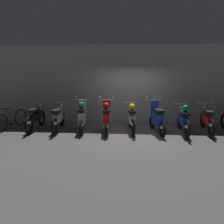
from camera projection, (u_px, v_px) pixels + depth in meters
The scene contains 11 objects.
ground_plane at pixel (131, 133), 7.37m from camera, with size 80.00×80.00×0.00m, color #565451.
back_wall at pixel (131, 84), 8.93m from camera, with size 16.00×0.30×3.38m, color gray.
motorbike_slot_0 at pixel (36, 117), 7.86m from camera, with size 0.59×1.95×1.15m.
motorbike_slot_1 at pixel (58, 118), 7.74m from camera, with size 0.56×1.95×1.03m.
motorbike_slot_2 at pixel (82, 116), 7.62m from camera, with size 0.59×1.68×1.29m.
motorbike_slot_3 at pixel (106, 117), 7.47m from camera, with size 0.59×1.68×1.29m.
motorbike_slot_4 at pixel (131, 117), 7.61m from camera, with size 0.56×1.95×1.08m.
motorbike_slot_5 at pixel (157, 119), 7.41m from camera, with size 0.58×1.67×1.29m.
motorbike_slot_6 at pixel (183, 120), 7.26m from camera, with size 0.56×1.95×1.08m.
motorbike_slot_7 at pixel (207, 119), 7.49m from camera, with size 0.58×1.94×1.15m.
bicycle at pixel (11, 119), 8.03m from camera, with size 0.55×1.69×0.89m.
Camera 1 is at (-0.24, -7.13, 2.15)m, focal length 32.25 mm.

